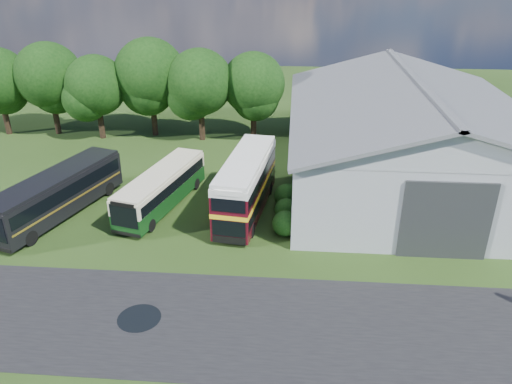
# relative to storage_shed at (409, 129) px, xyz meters

# --- Properties ---
(ground) EXTENTS (120.00, 120.00, 0.00)m
(ground) POSITION_rel_storage_shed_xyz_m (-15.00, -15.98, -4.17)
(ground) COLOR #1F3511
(ground) RESTS_ON ground
(asphalt_road) EXTENTS (60.00, 8.00, 0.02)m
(asphalt_road) POSITION_rel_storage_shed_xyz_m (-12.00, -18.98, -4.17)
(asphalt_road) COLOR black
(asphalt_road) RESTS_ON ground
(puddle) EXTENTS (2.20, 2.20, 0.01)m
(puddle) POSITION_rel_storage_shed_xyz_m (-16.50, -18.98, -4.17)
(puddle) COLOR black
(puddle) RESTS_ON ground
(storage_shed) EXTENTS (18.80, 24.80, 8.15)m
(storage_shed) POSITION_rel_storage_shed_xyz_m (0.00, 0.00, 0.00)
(storage_shed) COLOR gray
(storage_shed) RESTS_ON ground
(tree_left_a) EXTENTS (6.46, 6.46, 9.12)m
(tree_left_a) POSITION_rel_storage_shed_xyz_m (-33.00, 8.52, 1.71)
(tree_left_a) COLOR black
(tree_left_a) RESTS_ON ground
(tree_left_b) EXTENTS (5.78, 5.78, 8.16)m
(tree_left_b) POSITION_rel_storage_shed_xyz_m (-28.00, 7.52, 1.09)
(tree_left_b) COLOR black
(tree_left_b) RESTS_ON ground
(tree_mid) EXTENTS (6.80, 6.80, 9.60)m
(tree_mid) POSITION_rel_storage_shed_xyz_m (-23.00, 8.82, 2.02)
(tree_mid) COLOR black
(tree_mid) RESTS_ON ground
(tree_right_a) EXTENTS (6.26, 6.26, 8.83)m
(tree_right_a) POSITION_rel_storage_shed_xyz_m (-18.00, 7.82, 1.52)
(tree_right_a) COLOR black
(tree_right_a) RESTS_ON ground
(tree_right_b) EXTENTS (5.98, 5.98, 8.45)m
(tree_right_b) POSITION_rel_storage_shed_xyz_m (-13.00, 8.62, 1.27)
(tree_right_b) COLOR black
(tree_right_b) RESTS_ON ground
(shrub_front) EXTENTS (1.70, 1.70, 1.70)m
(shrub_front) POSITION_rel_storage_shed_xyz_m (-9.40, -9.98, -4.17)
(shrub_front) COLOR #194714
(shrub_front) RESTS_ON ground
(shrub_mid) EXTENTS (1.60, 1.60, 1.60)m
(shrub_mid) POSITION_rel_storage_shed_xyz_m (-9.40, -7.98, -4.17)
(shrub_mid) COLOR #194714
(shrub_mid) RESTS_ON ground
(shrub_back) EXTENTS (1.80, 1.80, 1.80)m
(shrub_back) POSITION_rel_storage_shed_xyz_m (-9.40, -5.98, -4.17)
(shrub_back) COLOR #194714
(shrub_back) RESTS_ON ground
(bus_green_single) EXTENTS (4.66, 10.09, 2.71)m
(bus_green_single) POSITION_rel_storage_shed_xyz_m (-18.33, -6.73, -2.72)
(bus_green_single) COLOR black
(bus_green_single) RESTS_ON ground
(bus_maroon_double) EXTENTS (3.68, 9.92, 4.16)m
(bus_maroon_double) POSITION_rel_storage_shed_xyz_m (-12.21, -7.18, -2.09)
(bus_maroon_double) COLOR black
(bus_maroon_double) RESTS_ON ground
(bus_dark_single) EXTENTS (5.84, 11.38, 3.07)m
(bus_dark_single) POSITION_rel_storage_shed_xyz_m (-25.18, -8.56, -2.53)
(bus_dark_single) COLOR black
(bus_dark_single) RESTS_ON ground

